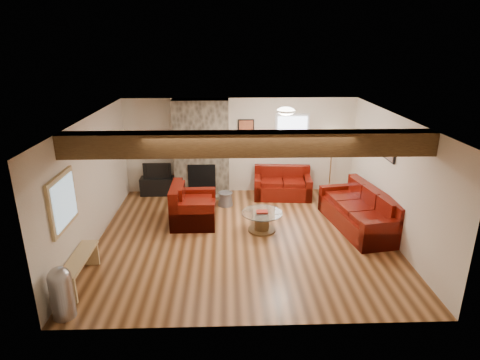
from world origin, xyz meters
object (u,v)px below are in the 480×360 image
object	(u,v)px
tv_cabinet	(159,186)
sofa_three	(359,209)
loveseat	(282,183)
coffee_table	(262,222)
floor_lamp	(333,140)
television	(158,170)
armchair_red	(193,204)

from	to	relation	value
tv_cabinet	sofa_three	bearing A→B (deg)	-24.90
sofa_three	tv_cabinet	bearing A→B (deg)	-124.59
loveseat	coffee_table	distance (m)	2.08
sofa_three	floor_lamp	world-z (taller)	floor_lamp
loveseat	tv_cabinet	size ratio (longest dim) A/B	1.56
tv_cabinet	television	bearing A→B (deg)	0.00
armchair_red	television	bearing A→B (deg)	30.59
coffee_table	tv_cabinet	xyz separation A→B (m)	(-2.54, 2.25, 0.02)
loveseat	armchair_red	world-z (taller)	armchair_red
sofa_three	armchair_red	distance (m)	3.60
armchair_red	tv_cabinet	distance (m)	2.09
tv_cabinet	loveseat	bearing A→B (deg)	-5.28
television	coffee_table	bearing A→B (deg)	-41.47
loveseat	floor_lamp	world-z (taller)	floor_lamp
coffee_table	television	size ratio (longest dim) A/B	1.21
armchair_red	floor_lamp	xyz separation A→B (m)	(3.49, 1.80, 1.00)
loveseat	coffee_table	bearing A→B (deg)	-105.34
television	floor_lamp	xyz separation A→B (m)	(4.55, 0.02, 0.77)
loveseat	television	world-z (taller)	television
sofa_three	armchair_red	size ratio (longest dim) A/B	2.02
armchair_red	floor_lamp	bearing A→B (deg)	-62.83
armchair_red	television	distance (m)	2.09
television	floor_lamp	size ratio (longest dim) A/B	0.43
coffee_table	tv_cabinet	size ratio (longest dim) A/B	0.94
coffee_table	floor_lamp	distance (m)	3.27
tv_cabinet	floor_lamp	xyz separation A→B (m)	(4.55, 0.02, 1.21)
coffee_table	tv_cabinet	bearing A→B (deg)	138.53
coffee_table	floor_lamp	size ratio (longest dim) A/B	0.52
armchair_red	television	xyz separation A→B (m)	(-1.06, 1.78, 0.23)
sofa_three	coffee_table	size ratio (longest dim) A/B	2.53
sofa_three	floor_lamp	size ratio (longest dim) A/B	1.31
floor_lamp	sofa_three	bearing A→B (deg)	-87.60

